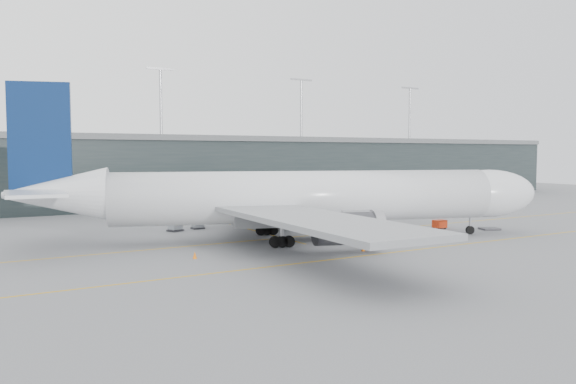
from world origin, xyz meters
TOP-DOWN VIEW (x-y plane):
  - ground at (0.00, 0.00)m, footprint 320.00×320.00m
  - taxiline_a at (0.00, -4.00)m, footprint 160.00×0.25m
  - taxiline_b at (0.00, -20.00)m, footprint 160.00×0.25m
  - taxiline_lead_main at (5.00, 20.00)m, footprint 0.25×60.00m
  - terminal at (-0.00, 58.00)m, footprint 240.00×36.00m
  - main_aircraft at (6.49, -6.80)m, footprint 69.03×63.57m
  - jet_bridge at (15.80, 23.16)m, footprint 14.31×43.69m
  - gse_cart at (30.13, -8.02)m, footprint 2.07×1.42m
  - baggage_dolly at (35.77, -12.58)m, footprint 3.20×2.88m
  - uld_a at (-5.32, 9.56)m, footprint 2.52×2.27m
  - uld_b at (-1.26, 11.01)m, footprint 2.37×2.10m
  - uld_c at (-1.55, 10.28)m, footprint 1.92×1.57m
  - cone_nose at (32.26, -7.23)m, footprint 0.49×0.49m
  - cone_wing_stbd at (8.19, -17.56)m, footprint 0.46×0.46m
  - cone_wing_port at (11.04, 10.63)m, footprint 0.50×0.50m
  - cone_tail at (-10.52, -12.10)m, footprint 0.48×0.48m

SIDE VIEW (x-z plane):
  - ground at x=0.00m, z-range 0.00..0.00m
  - taxiline_a at x=0.00m, z-range 0.00..0.02m
  - taxiline_b at x=0.00m, z-range 0.00..0.02m
  - taxiline_lead_main at x=5.00m, z-range 0.00..0.02m
  - baggage_dolly at x=35.77m, z-range 0.03..0.29m
  - cone_wing_stbd at x=8.19m, z-range 0.00..0.74m
  - cone_tail at x=-10.52m, z-range 0.00..0.77m
  - cone_nose at x=32.26m, z-range 0.00..0.78m
  - cone_wing_port at x=11.04m, z-range 0.00..0.80m
  - gse_cart at x=30.13m, z-range 0.08..1.42m
  - uld_c at x=-1.55m, z-range 0.04..1.71m
  - uld_b at x=-1.26m, z-range 0.05..1.87m
  - uld_a at x=-5.32m, z-range 0.05..1.93m
  - jet_bridge at x=15.80m, z-range 1.59..7.99m
  - main_aircraft at x=6.49m, z-range -4.35..15.48m
  - terminal at x=0.00m, z-range -6.88..22.12m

